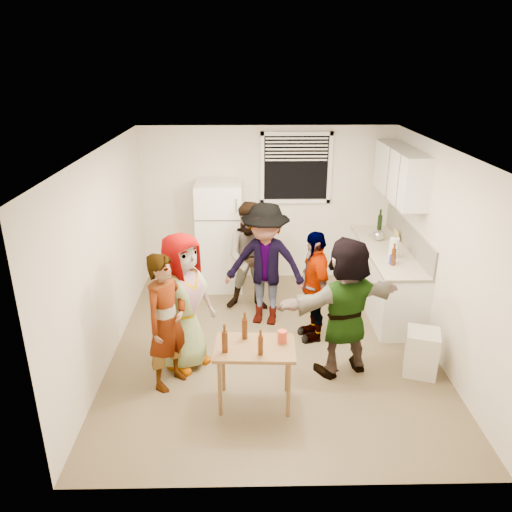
{
  "coord_description": "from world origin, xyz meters",
  "views": [
    {
      "loc": [
        -0.32,
        -5.52,
        3.44
      ],
      "look_at": [
        -0.21,
        0.26,
        1.15
      ],
      "focal_mm": 35.0,
      "sensor_mm": 36.0,
      "label": 1
    }
  ],
  "objects_px": {
    "kettle": "(378,240)",
    "blue_cup": "(392,264)",
    "beer_bottle_counter": "(393,265)",
    "serving_table": "(255,402)",
    "guest_back_left": "(253,308)",
    "refrigerator": "(220,236)",
    "guest_back_right": "(265,321)",
    "wine_bottle": "(379,232)",
    "guest_grey": "(187,363)",
    "guest_orange": "(341,369)",
    "guest_stripe": "(171,383)",
    "guest_black": "(312,336)",
    "red_cup": "(282,342)",
    "beer_bottle_table": "(260,354)",
    "trash_bin": "(421,354)"
  },
  "relations": [
    {
      "from": "beer_bottle_counter",
      "to": "guest_back_left",
      "type": "relative_size",
      "value": 0.14
    },
    {
      "from": "beer_bottle_counter",
      "to": "guest_back_left",
      "type": "distance_m",
      "value": 2.13
    },
    {
      "from": "refrigerator",
      "to": "guest_grey",
      "type": "xyz_separation_m",
      "value": [
        -0.32,
        -2.24,
        -0.85
      ]
    },
    {
      "from": "guest_stripe",
      "to": "refrigerator",
      "type": "bearing_deg",
      "value": 23.09
    },
    {
      "from": "blue_cup",
      "to": "guest_grey",
      "type": "height_order",
      "value": "blue_cup"
    },
    {
      "from": "kettle",
      "to": "blue_cup",
      "type": "height_order",
      "value": "kettle"
    },
    {
      "from": "kettle",
      "to": "guest_back_left",
      "type": "distance_m",
      "value": 2.14
    },
    {
      "from": "beer_bottle_table",
      "to": "red_cup",
      "type": "distance_m",
      "value": 0.33
    },
    {
      "from": "guest_black",
      "to": "beer_bottle_counter",
      "type": "bearing_deg",
      "value": 95.73
    },
    {
      "from": "guest_grey",
      "to": "guest_black",
      "type": "xyz_separation_m",
      "value": [
        1.6,
        0.6,
        0.0
      ]
    },
    {
      "from": "beer_bottle_counter",
      "to": "serving_table",
      "type": "height_order",
      "value": "beer_bottle_counter"
    },
    {
      "from": "refrigerator",
      "to": "beer_bottle_counter",
      "type": "height_order",
      "value": "refrigerator"
    },
    {
      "from": "beer_bottle_counter",
      "to": "guest_back_left",
      "type": "bearing_deg",
      "value": 163.34
    },
    {
      "from": "red_cup",
      "to": "beer_bottle_table",
      "type": "bearing_deg",
      "value": -135.47
    },
    {
      "from": "guest_black",
      "to": "guest_orange",
      "type": "distance_m",
      "value": 0.81
    },
    {
      "from": "guest_back_left",
      "to": "guest_back_right",
      "type": "bearing_deg",
      "value": -63.95
    },
    {
      "from": "serving_table",
      "to": "guest_back_left",
      "type": "distance_m",
      "value": 2.19
    },
    {
      "from": "refrigerator",
      "to": "guest_black",
      "type": "height_order",
      "value": "refrigerator"
    },
    {
      "from": "trash_bin",
      "to": "blue_cup",
      "type": "bearing_deg",
      "value": 94.23
    },
    {
      "from": "kettle",
      "to": "guest_stripe",
      "type": "relative_size",
      "value": 0.15
    },
    {
      "from": "kettle",
      "to": "red_cup",
      "type": "distance_m",
      "value": 3.02
    },
    {
      "from": "guest_back_left",
      "to": "guest_orange",
      "type": "distance_m",
      "value": 1.91
    },
    {
      "from": "blue_cup",
      "to": "guest_back_right",
      "type": "height_order",
      "value": "blue_cup"
    },
    {
      "from": "kettle",
      "to": "trash_bin",
      "type": "relative_size",
      "value": 0.43
    },
    {
      "from": "refrigerator",
      "to": "serving_table",
      "type": "distance_m",
      "value": 3.15
    },
    {
      "from": "refrigerator",
      "to": "wine_bottle",
      "type": "relative_size",
      "value": 6.1
    },
    {
      "from": "refrigerator",
      "to": "red_cup",
      "type": "relative_size",
      "value": 13.05
    },
    {
      "from": "beer_bottle_counter",
      "to": "guest_back_left",
      "type": "xyz_separation_m",
      "value": [
        -1.85,
        0.55,
        -0.9
      ]
    },
    {
      "from": "kettle",
      "to": "trash_bin",
      "type": "xyz_separation_m",
      "value": [
        0.04,
        -2.1,
        -0.65
      ]
    },
    {
      "from": "red_cup",
      "to": "guest_back_right",
      "type": "relative_size",
      "value": 0.08
    },
    {
      "from": "guest_stripe",
      "to": "serving_table",
      "type": "bearing_deg",
      "value": -78.42
    },
    {
      "from": "refrigerator",
      "to": "guest_back_right",
      "type": "xyz_separation_m",
      "value": [
        0.67,
        -1.21,
        -0.85
      ]
    },
    {
      "from": "refrigerator",
      "to": "guest_back_right",
      "type": "distance_m",
      "value": 1.63
    },
    {
      "from": "beer_bottle_counter",
      "to": "beer_bottle_table",
      "type": "height_order",
      "value": "beer_bottle_counter"
    },
    {
      "from": "guest_back_left",
      "to": "guest_back_right",
      "type": "relative_size",
      "value": 0.94
    },
    {
      "from": "kettle",
      "to": "blue_cup",
      "type": "distance_m",
      "value": 0.94
    },
    {
      "from": "guest_grey",
      "to": "blue_cup",
      "type": "bearing_deg",
      "value": -30.25
    },
    {
      "from": "kettle",
      "to": "red_cup",
      "type": "height_order",
      "value": "kettle"
    },
    {
      "from": "serving_table",
      "to": "guest_orange",
      "type": "relative_size",
      "value": 0.5
    },
    {
      "from": "serving_table",
      "to": "guest_stripe",
      "type": "height_order",
      "value": "serving_table"
    },
    {
      "from": "wine_bottle",
      "to": "guest_back_right",
      "type": "relative_size",
      "value": 0.16
    },
    {
      "from": "guest_back_left",
      "to": "serving_table",
      "type": "bearing_deg",
      "value": -86.21
    },
    {
      "from": "serving_table",
      "to": "guest_grey",
      "type": "height_order",
      "value": "serving_table"
    },
    {
      "from": "red_cup",
      "to": "guest_grey",
      "type": "bearing_deg",
      "value": 148.74
    },
    {
      "from": "wine_bottle",
      "to": "guest_stripe",
      "type": "distance_m",
      "value": 4.04
    },
    {
      "from": "guest_back_left",
      "to": "guest_black",
      "type": "bearing_deg",
      "value": -43.18
    },
    {
      "from": "blue_cup",
      "to": "refrigerator",
      "type": "bearing_deg",
      "value": 150.98
    },
    {
      "from": "beer_bottle_table",
      "to": "guest_grey",
      "type": "distance_m",
      "value": 1.43
    },
    {
      "from": "blue_cup",
      "to": "beer_bottle_table",
      "type": "relative_size",
      "value": 0.6
    },
    {
      "from": "guest_grey",
      "to": "guest_black",
      "type": "height_order",
      "value": "guest_grey"
    }
  ]
}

